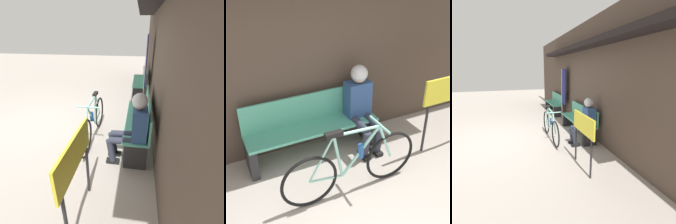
% 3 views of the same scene
% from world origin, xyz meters
% --- Properties ---
extents(ground_plane, '(24.00, 24.00, 0.00)m').
position_xyz_m(ground_plane, '(0.00, 0.00, 0.00)').
color(ground_plane, '#ADA399').
extents(storefront_wall, '(12.00, 0.56, 3.20)m').
position_xyz_m(storefront_wall, '(0.00, 2.34, 1.66)').
color(storefront_wall, '#4C3D33').
rests_on(storefront_wall, ground_plane).
extents(park_bench_near, '(1.81, 0.42, 0.86)m').
position_xyz_m(park_bench_near, '(0.21, 2.04, 0.41)').
color(park_bench_near, '#51A88E').
rests_on(park_bench_near, ground_plane).
extents(bicycle, '(1.73, 0.40, 0.90)m').
position_xyz_m(bicycle, '(0.35, 1.14, 0.38)').
color(bicycle, black).
rests_on(bicycle, ground_plane).
extents(person_seated, '(0.34, 0.62, 1.20)m').
position_xyz_m(person_seated, '(0.91, 1.92, 0.69)').
color(person_seated, '#2D3342').
rests_on(person_seated, ground_plane).
extents(park_bench_far, '(1.67, 0.42, 0.86)m').
position_xyz_m(park_bench_far, '(-2.63, 2.04, 0.40)').
color(park_bench_far, '#51A88E').
rests_on(park_bench_far, ground_plane).
extents(banner_pole, '(0.45, 0.05, 1.91)m').
position_xyz_m(banner_pole, '(-1.58, 2.13, 1.15)').
color(banner_pole, '#B7B2A8').
rests_on(banner_pole, ground_plane).
extents(signboard, '(0.89, 0.04, 1.09)m').
position_xyz_m(signboard, '(1.97, 1.39, 0.82)').
color(signboard, '#232326').
rests_on(signboard, ground_plane).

